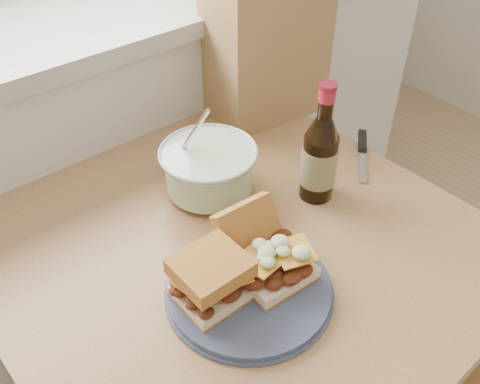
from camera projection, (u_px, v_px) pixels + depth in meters
cabinet_run at (42, 179)px, 1.49m from camera, size 2.50×0.64×0.94m
dining_table at (236, 280)px, 1.05m from camera, size 0.87×0.87×0.70m
plate at (249, 289)px, 0.89m from camera, size 0.27×0.27×0.02m
sandwich_left at (211, 278)px, 0.84m from camera, size 0.11×0.10×0.08m
sandwich_right at (265, 252)px, 0.89m from camera, size 0.12×0.17×0.10m
coleslaw_bowl at (209, 171)px, 1.06m from camera, size 0.19×0.19×0.19m
beer_bottle at (320, 157)px, 1.02m from camera, size 0.07×0.07×0.25m
knife at (363, 147)px, 1.20m from camera, size 0.15×0.14×0.01m
paper_bag at (266, 45)px, 1.23m from camera, size 0.28×0.20×0.34m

